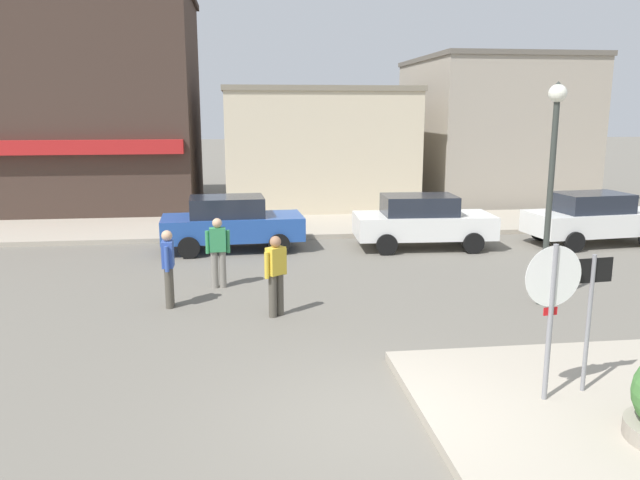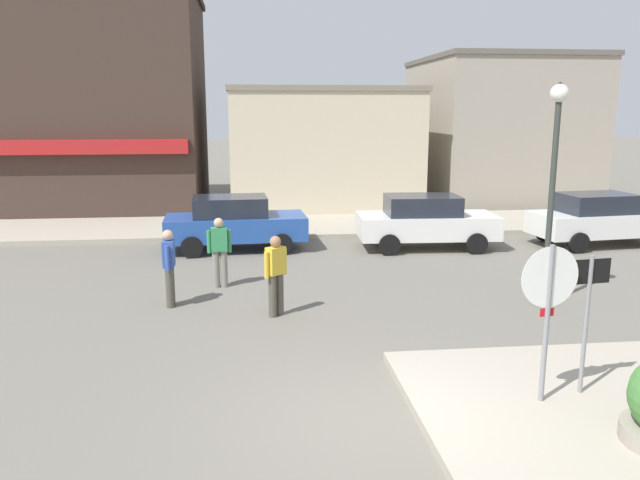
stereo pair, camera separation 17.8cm
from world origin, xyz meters
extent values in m
plane|color=#6B665B|center=(0.00, 0.00, 0.00)|extent=(160.00, 160.00, 0.00)
cube|color=#A89E8C|center=(0.00, 13.70, 0.07)|extent=(80.00, 4.00, 0.15)
cylinder|color=gray|center=(2.32, 0.08, 1.15)|extent=(0.07, 0.07, 2.30)
cylinder|color=red|center=(2.32, 0.10, 1.87)|extent=(0.76, 0.09, 0.76)
cylinder|color=white|center=(2.32, 0.09, 1.87)|extent=(0.82, 0.10, 0.82)
cube|color=red|center=(2.32, 0.10, 1.39)|extent=(0.20, 0.03, 0.11)
cylinder|color=gray|center=(2.98, 0.26, 1.05)|extent=(0.06, 0.06, 2.10)
cube|color=black|center=(2.98, 0.27, 1.88)|extent=(0.60, 0.08, 0.34)
cube|color=white|center=(2.98, 0.28, 1.88)|extent=(0.54, 0.07, 0.29)
cube|color=black|center=(2.98, 0.28, 1.88)|extent=(0.34, 0.04, 0.08)
cylinder|color=#333833|center=(4.52, 4.54, 2.10)|extent=(0.12, 0.12, 4.20)
cylinder|color=#333833|center=(4.52, 4.54, 0.12)|extent=(0.24, 0.24, 0.24)
sphere|color=white|center=(4.52, 4.54, 4.31)|extent=(0.36, 0.36, 0.36)
cone|color=#333833|center=(4.52, 4.54, 4.45)|extent=(0.32, 0.32, 0.18)
cube|color=#234C9E|center=(-1.96, 10.52, 0.67)|extent=(4.08, 1.91, 0.66)
cube|color=#1E232D|center=(-2.11, 10.51, 1.28)|extent=(2.15, 1.50, 0.56)
cylinder|color=black|center=(-0.77, 11.43, 0.30)|extent=(0.61, 0.21, 0.60)
cylinder|color=black|center=(-0.68, 9.74, 0.30)|extent=(0.61, 0.21, 0.60)
cylinder|color=black|center=(-3.25, 11.30, 0.30)|extent=(0.61, 0.21, 0.60)
cylinder|color=black|center=(-3.16, 9.61, 0.30)|extent=(0.61, 0.21, 0.60)
cube|color=white|center=(3.58, 10.11, 0.67)|extent=(4.07, 1.88, 0.66)
cube|color=#1E232D|center=(3.43, 10.12, 1.28)|extent=(2.14, 1.49, 0.56)
cylinder|color=black|center=(4.86, 10.90, 0.30)|extent=(0.61, 0.21, 0.60)
cylinder|color=black|center=(4.78, 9.21, 0.30)|extent=(0.61, 0.21, 0.60)
cylinder|color=black|center=(2.38, 11.02, 0.30)|extent=(0.61, 0.21, 0.60)
cylinder|color=black|center=(2.30, 9.32, 0.30)|extent=(0.61, 0.21, 0.60)
cube|color=white|center=(8.83, 9.96, 0.67)|extent=(4.16, 2.11, 0.66)
cube|color=#1E232D|center=(8.68, 9.95, 1.28)|extent=(2.21, 1.60, 0.56)
cylinder|color=black|center=(9.98, 10.94, 0.30)|extent=(0.62, 0.24, 0.60)
cylinder|color=black|center=(7.51, 10.68, 0.30)|extent=(0.62, 0.24, 0.60)
cylinder|color=black|center=(7.69, 8.99, 0.30)|extent=(0.62, 0.24, 0.60)
cylinder|color=gray|center=(-2.16, 6.63, 0.42)|extent=(0.16, 0.16, 0.85)
cylinder|color=gray|center=(-2.34, 6.62, 0.42)|extent=(0.16, 0.16, 0.85)
cube|color=#338C51|center=(-2.25, 6.63, 1.12)|extent=(0.37, 0.24, 0.54)
sphere|color=tan|center=(-2.25, 6.63, 1.50)|extent=(0.22, 0.22, 0.22)
cylinder|color=#338C51|center=(-2.02, 6.64, 1.07)|extent=(0.09, 0.09, 0.52)
cylinder|color=#338C51|center=(-2.48, 6.62, 1.07)|extent=(0.09, 0.09, 0.52)
cylinder|color=#4C473D|center=(-3.21, 5.40, 0.42)|extent=(0.16, 0.16, 0.85)
cylinder|color=#4C473D|center=(-3.21, 5.22, 0.42)|extent=(0.16, 0.16, 0.85)
cube|color=#3351A8|center=(-3.21, 5.31, 1.12)|extent=(0.22, 0.36, 0.54)
sphere|color=tan|center=(-3.21, 5.31, 1.50)|extent=(0.22, 0.22, 0.22)
cylinder|color=#3351A8|center=(-3.21, 5.54, 1.07)|extent=(0.09, 0.09, 0.52)
cylinder|color=#3351A8|center=(-3.21, 5.08, 1.07)|extent=(0.09, 0.09, 0.52)
cylinder|color=#4C473D|center=(-0.99, 4.51, 0.42)|extent=(0.16, 0.16, 0.85)
cylinder|color=#4C473D|center=(-1.13, 4.40, 0.42)|extent=(0.16, 0.16, 0.85)
cube|color=gold|center=(-1.06, 4.45, 1.12)|extent=(0.42, 0.40, 0.54)
sphere|color=#9E7051|center=(-1.06, 4.45, 1.50)|extent=(0.22, 0.22, 0.22)
cylinder|color=gold|center=(-0.88, 4.59, 1.07)|extent=(0.13, 0.13, 0.52)
cylinder|color=gold|center=(-1.24, 4.31, 1.07)|extent=(0.13, 0.13, 0.52)
cube|color=#3D2D26|center=(-7.52, 19.26, 4.17)|extent=(8.03, 7.11, 8.35)
cube|color=#B21E1E|center=(-7.52, 15.55, 2.70)|extent=(7.63, 0.40, 0.50)
cube|color=beige|center=(1.42, 18.77, 2.33)|extent=(7.34, 6.63, 4.66)
cube|color=gray|center=(1.42, 18.77, 4.76)|extent=(7.48, 6.76, 0.20)
cube|color=#9E9384|center=(9.57, 20.08, 3.02)|extent=(6.61, 7.69, 6.05)
cube|color=#5E584F|center=(9.57, 20.08, 6.15)|extent=(6.74, 7.84, 0.20)
camera|label=1|loc=(-1.68, -7.31, 4.00)|focal=35.00mm
camera|label=2|loc=(-1.50, -7.34, 4.00)|focal=35.00mm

